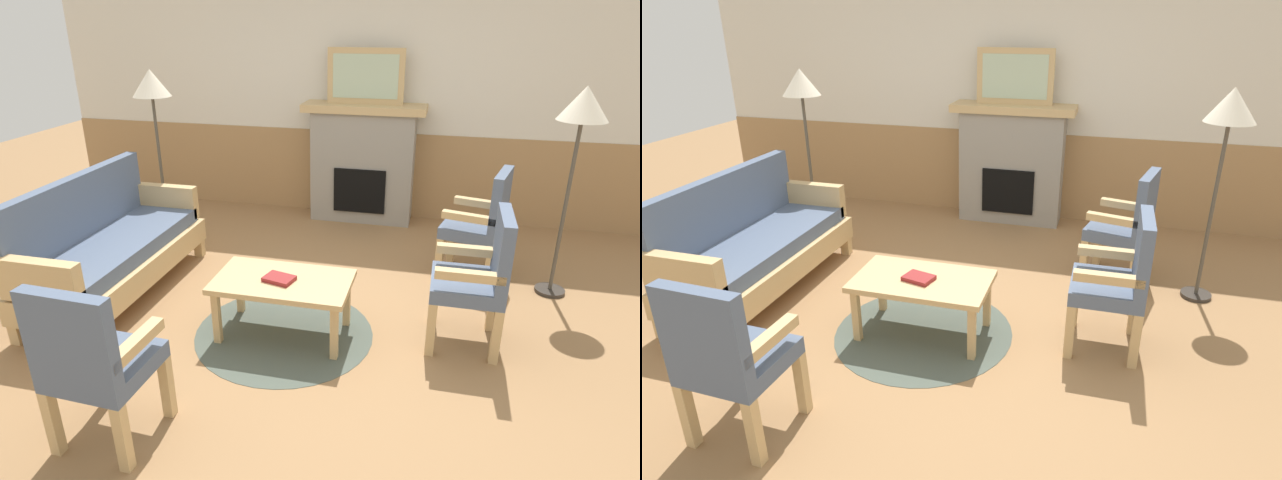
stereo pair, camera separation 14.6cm
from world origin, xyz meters
TOP-DOWN VIEW (x-y plane):
  - ground_plane at (0.00, 0.00)m, footprint 14.00×14.00m
  - wall_back at (0.00, 2.60)m, footprint 7.20×0.14m
  - fireplace at (0.00, 2.35)m, footprint 1.30×0.44m
  - framed_picture at (0.00, 2.35)m, footprint 0.80×0.04m
  - couch at (-1.69, 0.13)m, footprint 0.70×1.80m
  - coffee_table at (-0.15, -0.14)m, footprint 0.96×0.56m
  - round_rug at (-0.15, -0.14)m, footprint 1.29×1.29m
  - book_on_table at (-0.17, -0.17)m, footprint 0.23×0.19m
  - armchair_near_fireplace at (1.17, 0.05)m, footprint 0.48×0.48m
  - armchair_by_window_left at (1.23, 1.11)m, footprint 0.58×0.58m
  - armchair_front_left at (-0.76, -1.40)m, footprint 0.50×0.50m
  - floor_lamp_by_couch at (-1.88, 1.35)m, footprint 0.36×0.36m
  - floor_lamp_by_chairs at (1.83, 0.98)m, footprint 0.36×0.36m

SIDE VIEW (x-z plane):
  - ground_plane at x=0.00m, z-range 0.00..0.00m
  - round_rug at x=-0.15m, z-range 0.00..0.01m
  - coffee_table at x=-0.15m, z-range 0.17..0.61m
  - couch at x=-1.69m, z-range -0.09..0.89m
  - book_on_table at x=-0.17m, z-range 0.44..0.47m
  - armchair_near_fireplace at x=1.17m, z-range 0.05..1.03m
  - armchair_by_window_left at x=1.23m, z-range 0.05..1.03m
  - armchair_front_left at x=-0.76m, z-range 0.05..1.03m
  - fireplace at x=0.00m, z-range 0.01..1.29m
  - wall_back at x=0.00m, z-range -0.04..2.66m
  - floor_lamp_by_couch at x=-1.88m, z-range 0.61..2.29m
  - floor_lamp_by_chairs at x=1.83m, z-range 0.61..2.29m
  - framed_picture at x=0.00m, z-range 1.28..1.84m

